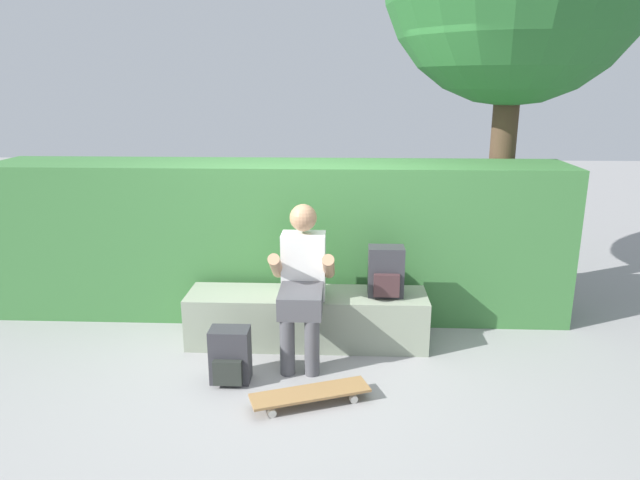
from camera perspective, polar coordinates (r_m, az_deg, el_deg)
ground_plane at (r=4.41m, az=-1.66°, el=-12.59°), size 24.00×24.00×0.00m
bench_main at (r=4.70m, az=-1.31°, el=-7.82°), size 1.93×0.46×0.43m
person_skater at (r=4.35m, az=-1.78°, el=-3.87°), size 0.49×0.62×1.18m
skateboard_near_person at (r=3.92m, az=-0.97°, el=-15.13°), size 0.82×0.46×0.09m
backpack_on_bench at (r=4.54m, az=6.62°, el=-3.22°), size 0.28×0.23×0.40m
backpack_on_ground at (r=4.18m, az=-8.99°, el=-11.43°), size 0.28×0.23×0.40m
hedge_row at (r=5.22m, az=-4.06°, el=0.15°), size 5.11×0.75×1.39m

